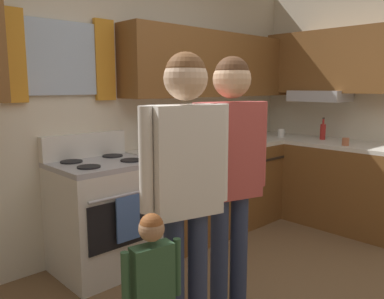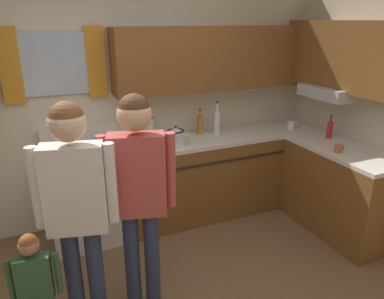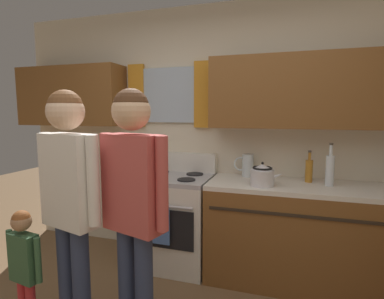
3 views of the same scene
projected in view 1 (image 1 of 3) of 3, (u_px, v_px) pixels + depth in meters
name	position (u px, v px, depth m)	size (l,w,h in m)	color
back_wall_unit	(128.00, 90.00, 3.49)	(4.60, 0.42, 2.60)	beige
kitchen_counter_run	(269.00, 184.00, 4.17)	(2.31, 1.79, 0.90)	brown
stove_oven	(103.00, 214.00, 3.14)	(0.75, 0.67, 1.10)	silver
bottle_oil_amber	(203.00, 133.00, 4.00)	(0.06, 0.06, 0.29)	#B27223
bottle_sauce_red	(323.00, 131.00, 4.32)	(0.06, 0.06, 0.25)	red
bottle_tall_clear	(221.00, 130.00, 4.03)	(0.07, 0.07, 0.37)	silver
cup_terracotta	(346.00, 142.00, 3.89)	(0.11, 0.07, 0.08)	#B76642
mug_ceramic_white	(281.00, 133.00, 4.54)	(0.13, 0.08, 0.09)	white
stovetop_kettle	(194.00, 141.00, 3.54)	(0.27, 0.20, 0.21)	silver
water_pitcher	(155.00, 137.00, 3.67)	(0.19, 0.11, 0.22)	silver
adult_holding_child	(186.00, 172.00, 2.03)	(0.50, 0.25, 1.66)	#2D3856
adult_in_plaid	(231.00, 160.00, 2.34)	(0.50, 0.26, 1.66)	#2D3856
small_child	(152.00, 283.00, 1.83)	(0.31, 0.12, 0.91)	red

